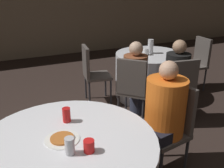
{
  "coord_description": "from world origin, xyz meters",
  "views": [
    {
      "loc": [
        -0.32,
        -1.54,
        1.8
      ],
      "look_at": [
        0.67,
        0.61,
        0.84
      ],
      "focal_mm": 40.0,
      "sensor_mm": 36.0,
      "label": 1
    }
  ],
  "objects": [
    {
      "name": "chair_far_east",
      "position": [
        2.85,
        1.7,
        0.55
      ],
      "size": [
        0.44,
        0.43,
        0.93
      ],
      "rotation": [
        0.0,
        0.0,
        1.49
      ],
      "color": "#59514C",
      "rests_on": "ground_plane"
    },
    {
      "name": "cup_far",
      "position": [
        1.79,
        1.74,
        0.8
      ],
      "size": [
        0.09,
        0.09,
        0.1
      ],
      "color": "white",
      "rests_on": "table_far"
    },
    {
      "name": "soda_can_silver",
      "position": [
        0.0,
        -0.18,
        0.81
      ],
      "size": [
        0.07,
        0.07,
        0.12
      ],
      "color": "silver",
      "rests_on": "table_near"
    },
    {
      "name": "wall_back",
      "position": [
        0.0,
        5.1,
        1.4
      ],
      "size": [
        16.0,
        0.06,
        2.8
      ],
      "color": "gray",
      "rests_on": "ground_plane"
    },
    {
      "name": "chair_near_east",
      "position": [
        1.09,
        0.13,
        0.55
      ],
      "size": [
        0.46,
        0.45,
        0.93
      ],
      "rotation": [
        0.0,
        0.0,
        -4.56
      ],
      "color": "#59514C",
      "rests_on": "ground_plane"
    },
    {
      "name": "chair_far_south",
      "position": [
        1.75,
        0.82,
        0.55
      ],
      "size": [
        0.45,
        0.46,
        0.93
      ],
      "rotation": [
        0.0,
        0.0,
        -0.15
      ],
      "color": "#59514C",
      "rests_on": "ground_plane"
    },
    {
      "name": "chair_far_southwest",
      "position": [
        1.2,
        1.1,
        0.55
      ],
      "size": [
        0.57,
        0.57,
        0.93
      ],
      "rotation": [
        0.0,
        0.0,
        -0.79
      ],
      "color": "#59514C",
      "rests_on": "ground_plane"
    },
    {
      "name": "cup_near",
      "position": [
        0.12,
        -0.21,
        0.79
      ],
      "size": [
        0.08,
        0.08,
        0.09
      ],
      "color": "red",
      "rests_on": "table_near"
    },
    {
      "name": "chair_far_west",
      "position": [
        0.93,
        1.94,
        0.55
      ],
      "size": [
        0.46,
        0.46,
        0.93
      ],
      "rotation": [
        0.0,
        0.0,
        -1.73
      ],
      "color": "#59514C",
      "rests_on": "ground_plane"
    },
    {
      "name": "bottle_far",
      "position": [
        1.91,
        1.79,
        0.86
      ],
      "size": [
        0.09,
        0.09,
        0.23
      ],
      "color": "white",
      "rests_on": "table_far"
    },
    {
      "name": "person_orange_shirt",
      "position": [
        0.93,
        0.11,
        0.62
      ],
      "size": [
        0.52,
        0.4,
        1.18
      ],
      "rotation": [
        0.0,
        0.0,
        -4.56
      ],
      "color": "black",
      "rests_on": "ground_plane"
    },
    {
      "name": "person_black_shirt",
      "position": [
        1.77,
        0.99,
        0.57
      ],
      "size": [
        0.35,
        0.5,
        1.15
      ],
      "rotation": [
        0.0,
        0.0,
        -0.15
      ],
      "color": "#33384C",
      "rests_on": "ground_plane"
    },
    {
      "name": "pizza_plate_near",
      "position": [
        -0.01,
        0.0,
        0.75
      ],
      "size": [
        0.26,
        0.26,
        0.02
      ],
      "color": "white",
      "rests_on": "table_near"
    },
    {
      "name": "person_floral_shirt",
      "position": [
        1.32,
        1.22,
        0.56
      ],
      "size": [
        0.46,
        0.46,
        1.12
      ],
      "rotation": [
        0.0,
        0.0,
        -0.79
      ],
      "color": "#33384C",
      "rests_on": "ground_plane"
    },
    {
      "name": "table_far",
      "position": [
        1.89,
        1.78,
        0.37
      ],
      "size": [
        1.1,
        1.1,
        0.74
      ],
      "color": "silver",
      "rests_on": "ground_plane"
    },
    {
      "name": "soda_can_red",
      "position": [
        0.09,
        0.24,
        0.81
      ],
      "size": [
        0.07,
        0.07,
        0.12
      ],
      "color": "red",
      "rests_on": "table_near"
    }
  ]
}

